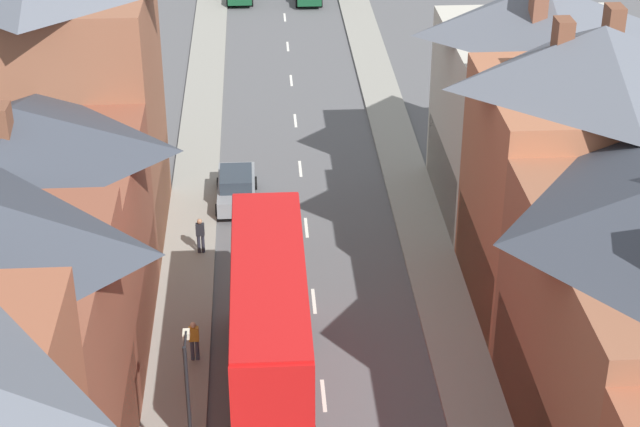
% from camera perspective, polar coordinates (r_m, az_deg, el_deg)
% --- Properties ---
extents(pavement_left, '(2.20, 104.00, 0.14)m').
position_cam_1_polar(pavement_left, '(54.72, -6.51, 3.22)').
color(pavement_left, gray).
rests_on(pavement_left, ground).
extents(pavement_right, '(2.20, 104.00, 0.14)m').
position_cam_1_polar(pavement_right, '(55.08, 4.16, 3.51)').
color(pavement_right, gray).
rests_on(pavement_right, ground).
extents(centre_line_dashes, '(0.14, 97.80, 0.01)m').
position_cam_1_polar(centre_line_dashes, '(52.89, -1.06, 2.40)').
color(centre_line_dashes, silver).
rests_on(centre_line_dashes, ground).
extents(double_decker_bus_lead, '(2.74, 10.80, 5.30)m').
position_cam_1_polar(double_decker_bus_lead, '(35.88, -2.71, -6.20)').
color(double_decker_bus_lead, red).
rests_on(double_decker_bus_lead, ground).
extents(car_parked_right_a, '(1.90, 4.33, 1.63)m').
position_cam_1_polar(car_parked_right_a, '(49.43, -4.48, 1.42)').
color(car_parked_right_a, gray).
rests_on(car_parked_right_a, ground).
extents(pedestrian_mid_right, '(0.36, 0.22, 1.61)m').
position_cam_1_polar(pedestrian_mid_right, '(38.76, -6.73, -6.66)').
color(pedestrian_mid_right, '#3D4256').
rests_on(pedestrian_mid_right, pavement_left).
extents(pedestrian_far_left, '(0.36, 0.22, 1.61)m').
position_cam_1_polar(pedestrian_far_left, '(45.25, -6.40, -1.09)').
color(pedestrian_far_left, '#23232D').
rests_on(pedestrian_far_left, pavement_left).
extents(street_lamp, '(0.20, 1.12, 5.50)m').
position_cam_1_polar(street_lamp, '(32.10, -7.00, -10.22)').
color(street_lamp, black).
rests_on(street_lamp, ground).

